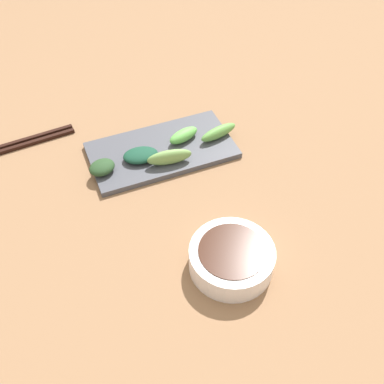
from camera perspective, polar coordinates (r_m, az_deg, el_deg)
tabletop at (r=0.85m, az=-1.01°, el=-0.66°), size 2.10×2.10×0.02m
sauce_bowl at (r=0.73m, az=4.98°, el=-8.21°), size 0.14×0.14×0.04m
serving_plate at (r=0.92m, az=-3.92°, el=5.22°), size 0.15×0.29×0.01m
broccoli_stalk_0 at (r=0.93m, az=-1.07°, el=7.13°), size 0.05×0.07×0.02m
broccoli_leafy_1 at (r=0.89m, az=-6.47°, el=4.61°), size 0.06×0.07×0.02m
broccoli_leafy_2 at (r=0.88m, az=-11.22°, el=3.06°), size 0.05×0.06×0.02m
broccoli_stalk_3 at (r=0.94m, az=3.34°, el=7.49°), size 0.04×0.09×0.03m
broccoli_stalk_4 at (r=0.88m, az=-2.85°, el=4.40°), size 0.03×0.09×0.03m
chopsticks at (r=1.00m, az=-20.93°, el=5.59°), size 0.04×0.23×0.01m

